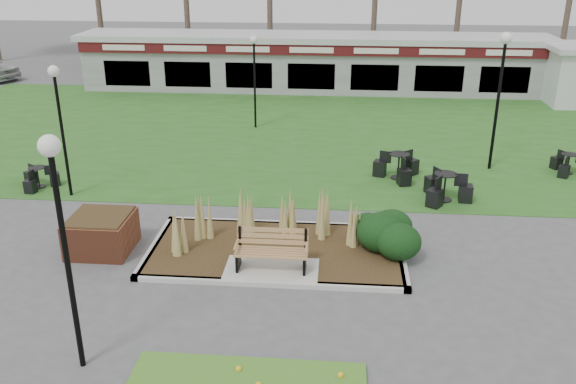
# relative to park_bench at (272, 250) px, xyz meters

# --- Properties ---
(ground) EXTENTS (100.00, 100.00, 0.00)m
(ground) POSITION_rel_park_bench_xyz_m (0.00, -0.25, -0.59)
(ground) COLOR #515154
(ground) RESTS_ON ground
(lawn) EXTENTS (34.00, 16.00, 0.02)m
(lawn) POSITION_rel_park_bench_xyz_m (0.00, 11.75, -0.58)
(lawn) COLOR #29571B
(lawn) RESTS_ON ground
(planting_bed) EXTENTS (6.75, 3.40, 1.27)m
(planting_bed) POSITION_rel_park_bench_xyz_m (1.27, 1.10, -0.22)
(planting_bed) COLOR #302513
(planting_bed) RESTS_ON ground
(park_bench) EXTENTS (1.70, 0.66, 0.93)m
(park_bench) POSITION_rel_park_bench_xyz_m (0.00, 0.00, 0.00)
(park_bench) COLOR #AD8B4E
(park_bench) RESTS_ON ground
(brick_planter) EXTENTS (1.50, 1.50, 0.95)m
(brick_planter) POSITION_rel_park_bench_xyz_m (-4.40, 0.75, -0.11)
(brick_planter) COLOR brown
(brick_planter) RESTS_ON ground
(food_pavilion) EXTENTS (24.60, 3.40, 2.90)m
(food_pavilion) POSITION_rel_park_bench_xyz_m (0.00, 19.71, 0.89)
(food_pavilion) COLOR gray
(food_pavilion) RESTS_ON ground
(lamp_post_near_left) EXTENTS (0.33, 0.33, 4.01)m
(lamp_post_near_left) POSITION_rel_park_bench_xyz_m (-6.71, 4.19, 2.34)
(lamp_post_near_left) COLOR black
(lamp_post_near_left) RESTS_ON ground
(lamp_post_near_right) EXTENTS (0.37, 0.37, 4.42)m
(lamp_post_near_right) POSITION_rel_park_bench_xyz_m (-3.10, -3.75, 2.64)
(lamp_post_near_right) COLOR black
(lamp_post_near_right) RESTS_ON ground
(lamp_post_mid_right) EXTENTS (0.32, 0.32, 3.82)m
(lamp_post_mid_right) POSITION_rel_park_bench_xyz_m (-2.05, 12.18, 2.20)
(lamp_post_mid_right) COLOR black
(lamp_post_mid_right) RESTS_ON ground
(lamp_post_far_right) EXTENTS (0.38, 0.38, 4.63)m
(lamp_post_far_right) POSITION_rel_park_bench_xyz_m (6.71, 7.77, 2.79)
(lamp_post_far_right) COLOR black
(lamp_post_far_right) RESTS_ON ground
(bistro_set_a) EXTENTS (1.25, 1.13, 0.67)m
(bistro_set_a) POSITION_rel_park_bench_xyz_m (-8.00, 4.75, -0.35)
(bistro_set_a) COLOR black
(bistro_set_a) RESTS_ON ground
(bistro_set_b) EXTENTS (1.46, 1.61, 0.86)m
(bistro_set_b) POSITION_rel_park_bench_xyz_m (4.70, 4.75, -0.28)
(bistro_set_b) COLOR black
(bistro_set_b) RESTS_ON ground
(bistro_set_c) EXTENTS (1.14, 1.29, 0.68)m
(bistro_set_c) POSITION_rel_park_bench_xyz_m (9.23, 7.50, -0.34)
(bistro_set_c) COLOR black
(bistro_set_c) RESTS_ON ground
(bistro_set_d) EXTENTS (1.57, 1.54, 0.85)m
(bistro_set_d) POSITION_rel_park_bench_xyz_m (3.48, 6.54, -0.28)
(bistro_set_d) COLOR black
(bistro_set_d) RESTS_ON ground
(car_black) EXTENTS (4.76, 3.29, 1.49)m
(car_black) POSITION_rel_park_bench_xyz_m (-12.56, 26.29, 0.15)
(car_black) COLOR black
(car_black) RESTS_ON ground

